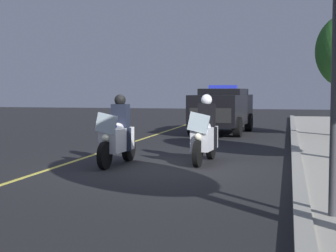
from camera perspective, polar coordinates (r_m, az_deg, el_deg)
ground_plane at (r=11.99m, az=-1.39°, el=-4.70°), size 80.00×80.00×0.00m
curb_strip at (r=11.59m, az=14.31°, el=-4.74°), size 48.00×0.24×0.15m
lane_stripe_center at (r=12.77m, az=-11.53°, el=-4.22°), size 48.00×0.12×0.01m
police_motorcycle_lead_left at (r=12.42m, az=-5.69°, el=-1.16°), size 2.14×0.61×1.72m
police_motorcycle_lead_right at (r=12.73m, az=4.15°, el=-1.03°), size 2.14×0.61×1.72m
police_suv at (r=21.67m, az=6.14°, el=1.97°), size 5.01×2.32×2.05m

